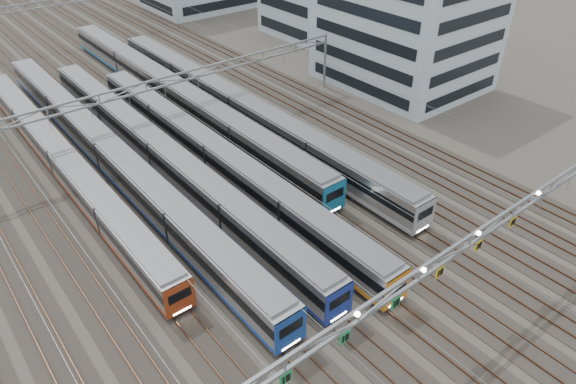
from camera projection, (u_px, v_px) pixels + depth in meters
ground at (405, 348)px, 37.56m from camera, size 400.00×400.00×0.00m
track_bed at (15, 21)px, 101.22m from camera, size 54.00×260.00×5.42m
train_a at (62, 161)px, 55.85m from camera, size 2.63×52.80×3.42m
train_b at (109, 154)px, 56.75m from camera, size 2.85×64.25×3.72m
train_c at (161, 154)px, 56.88m from camera, size 2.81×57.78×3.66m
train_d at (215, 156)px, 56.51m from camera, size 2.77×52.85×3.60m
train_e at (174, 93)px, 70.20m from camera, size 3.00×64.50×3.91m
train_f at (238, 107)px, 66.76m from camera, size 2.89×61.10×3.76m
gantry_near at (420, 278)px, 33.46m from camera, size 56.36×0.61×8.08m
gantry_mid at (147, 94)px, 59.76m from camera, size 56.36×0.36×8.00m
gantry_far at (31, 12)px, 88.78m from camera, size 56.36×0.36×8.00m
depot_bldg_south at (406, 27)px, 74.50m from camera, size 18.00×22.00×16.99m
depot_bldg_mid at (312, 0)px, 96.04m from camera, size 14.00×16.00×12.39m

